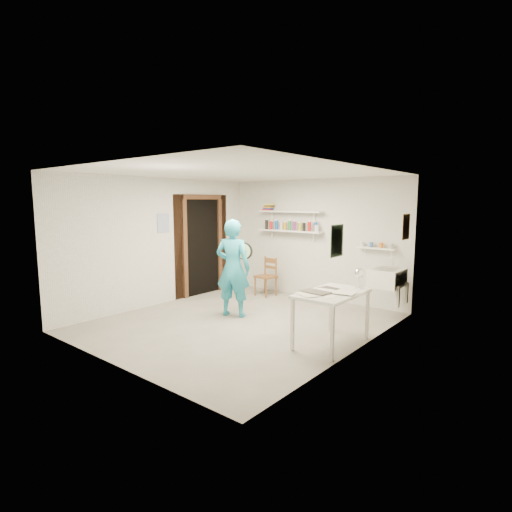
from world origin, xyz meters
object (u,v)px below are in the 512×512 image
Objects in this scene: wall_clock at (244,251)px; wooden_chair at (266,277)px; man at (233,268)px; desk_lamp at (359,273)px; work_table at (331,318)px; belfast_sink at (387,278)px.

wall_clock is 1.60m from wooden_chair.
man reaches higher than wooden_chair.
wall_clock is at bearing -178.84° from desk_lamp.
work_table is (1.99, -0.19, -0.46)m from man.
work_table is (-0.11, -1.68, -0.33)m from belfast_sink.
wooden_chair is (-0.56, 1.33, -0.71)m from wall_clock.
belfast_sink is 0.74× the size of wooden_chair.
belfast_sink is at bearing 86.26° from work_table.
desk_lamp is (2.17, 0.25, 0.13)m from man.
belfast_sink is at bearing -165.03° from man.
wooden_chair is 5.84× the size of desk_lamp.
wall_clock is 2.10m from desk_lamp.
wooden_chair is 0.73× the size of work_table.
wall_clock is at bearing -61.13° from wooden_chair.
wooden_chair reaches higher than work_table.
work_table is (2.47, -1.73, -0.04)m from wooden_chair.
man reaches higher than desk_lamp.
work_table is (1.92, -0.40, -0.74)m from wall_clock.
belfast_sink is 2.58m from man.
man is 5.56× the size of wall_clock.
man is 2.05m from work_table.
belfast_sink is 4.34× the size of desk_lamp.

